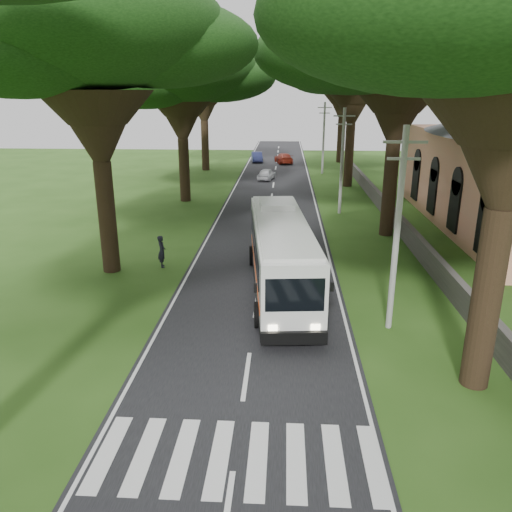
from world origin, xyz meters
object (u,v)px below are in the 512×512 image
Objects in this scene: distant_car_a at (267,174)px; pedestrian at (162,251)px; coach_bus at (281,253)px; pole_mid at (342,160)px; distant_car_c at (284,158)px; pole_near at (397,228)px; pole_far at (324,137)px; distant_car_b at (257,157)px.

distant_car_a is 28.84m from pedestrian.
distant_car_a is at bearing 87.88° from coach_bus.
pole_mid is 1.73× the size of distant_car_c.
pole_near is 2.26× the size of distant_car_a.
pole_far is at bearing 77.50° from coach_bus.
distant_car_c is at bearing 95.38° from pole_near.
distant_car_b is (-3.72, 45.72, -1.20)m from coach_bus.
pole_far is 0.67× the size of coach_bus.
coach_bus is (-4.45, -36.21, -2.31)m from pole_far.
pole_mid is 1.00× the size of pole_far.
coach_bus is at bearing -92.23° from distant_car_b.
pole_far is 2.26× the size of distant_car_a.
distant_car_a is 0.91× the size of distant_car_b.
distant_car_c is (-4.54, 48.28, -3.48)m from pole_near.
pole_near is 20.00m from pole_mid.
pole_near reaches higher than distant_car_b.
pole_near is at bearing -45.86° from coach_bus.
pole_mid is 2.05× the size of distant_car_b.
pole_near is at bearing -90.00° from pole_far.
pole_mid is at bearing -59.35° from pedestrian.
distant_car_b is 3.83m from distant_car_c.
pedestrian is (-6.48, 2.96, -0.99)m from coach_bus.
pole_far is 13.02m from distant_car_b.
pole_mid is at bearing 90.00° from pole_near.
pole_mid is 30.82m from distant_car_b.
distant_car_b is at bearing 89.16° from coach_bus.
pole_near is at bearing -87.50° from distant_car_b.
pedestrian reaches higher than distant_car_a.
pole_far is at bearing 90.00° from pole_near.
pedestrian reaches higher than distant_car_c.
distant_car_b is 2.22× the size of pedestrian.
distant_car_c is at bearing 118.76° from pole_far.
distant_car_a is at bearing -29.06° from pedestrian.
distant_car_a is at bearing 71.00° from distant_car_c.
coach_bus is 45.89m from distant_car_b.
coach_bus reaches higher than distant_car_c.
coach_bus is at bearing -97.01° from pole_far.
coach_bus reaches higher than distant_car_b.
pole_far is 35.16m from pedestrian.
pole_near is 13.27m from pedestrian.
coach_bus is at bearing -105.36° from pole_mid.
pole_far is at bearing -38.02° from pedestrian.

